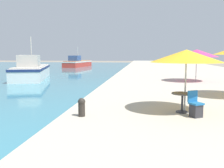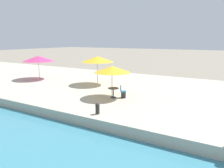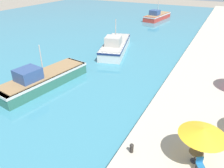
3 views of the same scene
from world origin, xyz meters
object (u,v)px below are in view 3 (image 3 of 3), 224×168
Objects in this scene: cafe_table at (195,155)px; cafe_chair_left at (200,167)px; fishing_boat_far at (157,16)px; mooring_bollard at (132,148)px; fishing_boat_mid at (115,45)px; cafe_umbrella_pink at (203,132)px; fishing_boat_near at (43,79)px.

cafe_table is 0.88× the size of cafe_chair_left.
cafe_table is 0.75m from cafe_chair_left.
fishing_boat_far reaches higher than mooring_bollard.
fishing_boat_mid is at bearing -78.96° from fishing_boat_far.
fishing_boat_mid is 3.93× the size of cafe_umbrella_pink.
fishing_boat_far is at bearing 98.19° from fishing_boat_near.
cafe_table is at bearing -90.00° from cafe_chair_left.
fishing_boat_near is at bearing 165.86° from cafe_table.
cafe_umbrella_pink is (13.98, -16.92, 1.80)m from fishing_boat_mid.
fishing_boat_mid is at bearing -81.34° from cafe_chair_left.
mooring_bollard is at bearing -76.66° from fishing_boat_mid.
cafe_chair_left reaches higher than cafe_table.
cafe_chair_left is 3.98m from mooring_bollard.
mooring_bollard is at bearing -164.02° from cafe_table.
fishing_boat_mid is 22.73m from cafe_chair_left.
fishing_boat_near is 11.21× the size of cafe_chair_left.
mooring_bollard is at bearing -14.19° from fishing_boat_near.
cafe_umbrella_pink is at bearing 56.15° from cafe_table.
fishing_boat_near is 16.22m from cafe_umbrella_pink.
fishing_boat_far is at bearing 110.08° from cafe_umbrella_pink.
fishing_boat_mid is 20.83m from mooring_bollard.
cafe_chair_left is (15.82, -43.44, 0.10)m from fishing_boat_far.
fishing_boat_far is 46.23m from cafe_chair_left.
fishing_boat_near is 3.78× the size of cafe_umbrella_pink.
fishing_boat_mid reaches higher than cafe_table.
mooring_bollard is (-3.96, -0.41, 0.02)m from cafe_chair_left.
cafe_chair_left is at bearing 5.84° from mooring_bollard.
fishing_boat_mid is at bearing 129.02° from cafe_table.
fishing_boat_far is 45.52m from cafe_table.
fishing_boat_near is 16.55m from cafe_chair_left.
cafe_chair_left is at bearing -59.92° from cafe_table.
cafe_umbrella_pink is at bearing -103.65° from cafe_chair_left.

